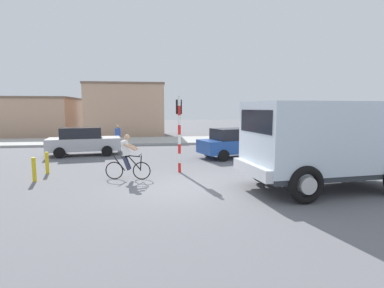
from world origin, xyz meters
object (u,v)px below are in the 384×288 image
Objects in this scene: traffic_light_pole at (179,123)px; cyclist at (127,157)px; bollard_near at (34,170)px; car_red_near at (235,143)px; pedestrian_near_kerb at (118,137)px; bollard_far at (47,163)px; truck_foreground at (326,139)px; car_white_mid at (84,141)px.

cyclist is at bearing -151.83° from traffic_light_pole.
cyclist reaches higher than bollard_near.
car_red_near is 7.84m from pedestrian_near_kerb.
traffic_light_pole reaches higher than bollard_far.
truck_foreground reaches higher than car_white_mid.
traffic_light_pole reaches higher than car_red_near.
truck_foreground is at bearing -36.14° from traffic_light_pole.
traffic_light_pole reaches higher than car_white_mid.
pedestrian_near_kerb is (-7.91, 10.79, -0.82)m from truck_foreground.
truck_foreground is 6.28× the size of bollard_far.
traffic_light_pole is at bearing 143.86° from truck_foreground.
truck_foreground is 12.99m from car_white_mid.
cyclist is 3.73m from bollard_far.
bollard_far is at bearing 156.01° from cyclist.
bollard_far is (-3.38, 1.51, -0.41)m from cyclist.
bollard_near and bollard_far have the same top height.
cyclist is 8.65m from pedestrian_near_kerb.
truck_foreground is 1.34× the size of car_white_mid.
cyclist is 2.64m from traffic_light_pole.
bollard_near is at bearing -153.56° from car_red_near.
truck_foreground is 10.78m from bollard_far.
bollard_far is at bearing -106.75° from pedestrian_near_kerb.
cyclist is 1.91× the size of bollard_near.
car_red_near is (-1.21, 6.73, -0.85)m from truck_foreground.
car_white_mid is at bearing 133.33° from traffic_light_pole.
car_red_near is at bearing -31.19° from pedestrian_near_kerb.
truck_foreground is 3.49× the size of pedestrian_near_kerb.
cyclist is 0.54× the size of traffic_light_pole.
car_white_mid is 2.71m from pedestrian_near_kerb.
traffic_light_pole is 0.76× the size of car_white_mid.
car_white_mid is 4.98m from bollard_far.
traffic_light_pole is 5.70m from bollard_far.
car_red_near is 1.03× the size of car_white_mid.
car_white_mid is at bearing 114.71° from cyclist.
truck_foreground is 3.29× the size of cyclist.
pedestrian_near_kerb is at bearing 73.25° from bollard_far.
car_white_mid reaches higher than bollard_near.
car_red_near reaches higher than bollard_near.
truck_foreground is at bearing -18.56° from cyclist.
car_red_near is (3.37, 3.38, -1.25)m from traffic_light_pole.
cyclist reaches higher than car_white_mid.
cyclist is 3.41m from bollard_near.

